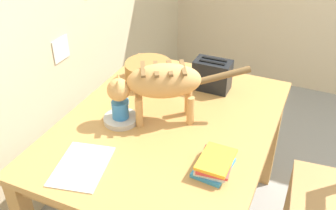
% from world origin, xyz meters
% --- Properties ---
extents(wall_rear, '(4.57, 0.11, 2.50)m').
position_xyz_m(wall_rear, '(0.00, 2.09, 1.25)').
color(wall_rear, beige).
rests_on(wall_rear, ground_plane).
extents(dining_table, '(1.29, 0.99, 0.74)m').
position_xyz_m(dining_table, '(0.01, 1.27, 0.66)').
color(dining_table, '#B88446').
rests_on(dining_table, ground_plane).
extents(cat, '(0.37, 0.61, 0.30)m').
position_xyz_m(cat, '(0.01, 1.31, 0.95)').
color(cat, tan).
rests_on(cat, dining_table).
extents(saucer_bowl, '(0.17, 0.17, 0.03)m').
position_xyz_m(saucer_bowl, '(-0.08, 1.48, 0.76)').
color(saucer_bowl, beige).
rests_on(saucer_bowl, dining_table).
extents(coffee_mug, '(0.12, 0.08, 0.09)m').
position_xyz_m(coffee_mug, '(-0.08, 1.48, 0.81)').
color(coffee_mug, '#2F77BF').
rests_on(coffee_mug, saucer_bowl).
extents(magazine, '(0.32, 0.26, 0.01)m').
position_xyz_m(magazine, '(-0.44, 1.47, 0.74)').
color(magazine, silver).
rests_on(magazine, dining_table).
extents(book_stack, '(0.20, 0.16, 0.06)m').
position_xyz_m(book_stack, '(-0.23, 0.95, 0.77)').
color(book_stack, '#358EC3').
rests_on(book_stack, dining_table).
extents(wicker_basket, '(0.27, 0.27, 0.12)m').
position_xyz_m(wicker_basket, '(0.34, 1.54, 0.80)').
color(wicker_basket, olive).
rests_on(wicker_basket, dining_table).
extents(toaster, '(0.12, 0.20, 0.18)m').
position_xyz_m(toaster, '(0.40, 1.18, 0.83)').
color(toaster, black).
rests_on(toaster, dining_table).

